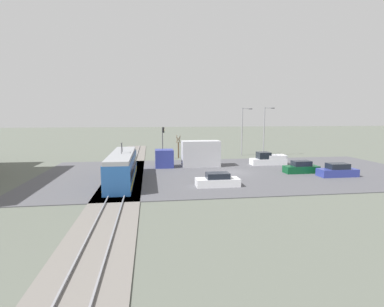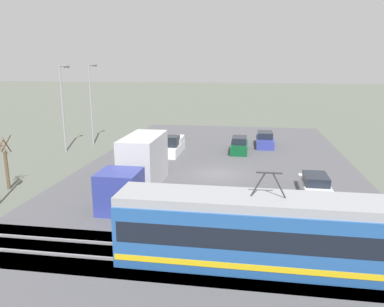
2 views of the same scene
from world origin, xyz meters
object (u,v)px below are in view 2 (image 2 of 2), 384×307
at_px(street_lamp_mid_block, 91,99).
at_px(sedan_car_1, 315,186).
at_px(street_tree, 6,165).
at_px(sedan_car_2, 239,146).
at_px(light_rail_tram, 266,232).
at_px(pickup_truck, 171,146).
at_px(sedan_car_0, 265,140).
at_px(box_truck, 139,167).
at_px(street_lamp_near_crossing, 63,103).

bearing_deg(street_lamp_mid_block, sedan_car_1, 147.92).
xyz_separation_m(sedan_car_1, street_tree, (22.11, 2.02, 1.17)).
distance_m(sedan_car_1, sedan_car_2, 13.68).
bearing_deg(light_rail_tram, pickup_truck, -67.04).
xyz_separation_m(pickup_truck, sedan_car_0, (-9.61, -5.10, -0.06)).
distance_m(box_truck, street_lamp_mid_block, 18.26).
relative_size(sedan_car_1, sedan_car_2, 1.04).
distance_m(pickup_truck, sedan_car_0, 10.89).
distance_m(sedan_car_2, street_lamp_mid_block, 17.30).
bearing_deg(street_lamp_near_crossing, sedan_car_1, 156.63).
height_order(light_rail_tram, sedan_car_0, light_rail_tram).
xyz_separation_m(street_tree, street_lamp_near_crossing, (1.71, -12.31, 3.24)).
height_order(light_rail_tram, box_truck, light_rail_tram).
bearing_deg(box_truck, street_lamp_near_crossing, -44.69).
relative_size(light_rail_tram, sedan_car_1, 2.92).
bearing_deg(sedan_car_2, sedan_car_1, 114.59).
bearing_deg(box_truck, pickup_truck, -89.30).
bearing_deg(street_lamp_mid_block, pickup_truck, 160.90).
xyz_separation_m(sedan_car_1, sedan_car_2, (5.69, -12.44, 0.06)).
bearing_deg(street_tree, sedan_car_2, -138.63).
bearing_deg(light_rail_tram, sedan_car_0, -91.80).
xyz_separation_m(light_rail_tram, pickup_truck, (8.80, -20.77, -0.85)).
distance_m(box_truck, street_lamp_near_crossing, 16.34).
relative_size(street_tree, street_lamp_near_crossing, 0.46).
xyz_separation_m(box_truck, sedan_car_0, (-9.47, -16.69, -1.07)).
height_order(sedan_car_0, sedan_car_2, sedan_car_0).
bearing_deg(pickup_truck, street_lamp_mid_block, -19.10).
height_order(box_truck, sedan_car_2, box_truck).
distance_m(pickup_truck, sedan_car_2, 7.12).
bearing_deg(box_truck, light_rail_tram, 133.32).
bearing_deg(sedan_car_2, street_lamp_mid_block, -5.38).
relative_size(pickup_truck, sedan_car_2, 1.21).
relative_size(light_rail_tram, street_lamp_mid_block, 1.49).
bearing_deg(sedan_car_0, street_lamp_near_crossing, 14.61).
distance_m(sedan_car_0, sedan_car_2, 4.27).
xyz_separation_m(box_truck, street_lamp_near_crossing, (11.38, -11.26, 3.27)).
bearing_deg(street_lamp_near_crossing, light_rail_tram, 134.43).
distance_m(light_rail_tram, sedan_car_1, 10.87).
bearing_deg(sedan_car_0, light_rail_tram, 88.20).
relative_size(light_rail_tram, sedan_car_2, 3.04).
bearing_deg(sedan_car_1, pickup_truck, -40.19).
bearing_deg(street_tree, street_lamp_mid_block, -89.17).
bearing_deg(sedan_car_2, light_rail_tram, 94.84).
bearing_deg(box_truck, street_tree, 6.23).
relative_size(box_truck, pickup_truck, 1.76).
relative_size(street_lamp_near_crossing, street_lamp_mid_block, 0.99).
bearing_deg(street_tree, box_truck, -173.77).
relative_size(box_truck, street_lamp_near_crossing, 1.05).
xyz_separation_m(sedan_car_1, street_lamp_near_crossing, (23.82, -10.29, 4.41)).
bearing_deg(street_lamp_mid_block, sedan_car_0, -174.92).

